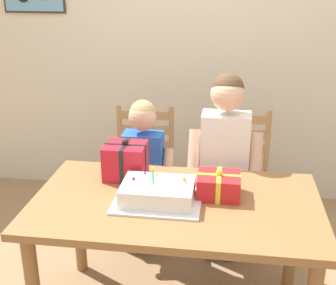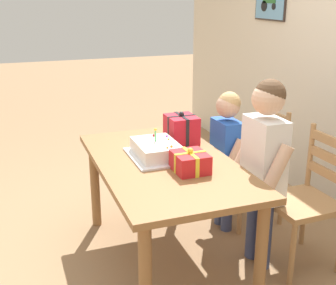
% 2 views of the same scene
% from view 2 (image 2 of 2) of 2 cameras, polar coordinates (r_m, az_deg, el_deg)
% --- Properties ---
extents(ground_plane, '(20.00, 20.00, 0.00)m').
position_cam_2_polar(ground_plane, '(3.20, -0.40, -14.71)').
color(ground_plane, '#997551').
extents(dining_table, '(1.47, 0.84, 0.73)m').
position_cam_2_polar(dining_table, '(2.90, -0.43, -4.20)').
color(dining_table, olive).
rests_on(dining_table, ground).
extents(birthday_cake, '(0.44, 0.34, 0.19)m').
position_cam_2_polar(birthday_cake, '(2.92, -1.48, -0.97)').
color(birthday_cake, silver).
rests_on(birthday_cake, dining_table).
extents(gift_box_red_large, '(0.22, 0.20, 0.15)m').
position_cam_2_polar(gift_box_red_large, '(2.69, 2.84, -2.50)').
color(gift_box_red_large, red).
rests_on(gift_box_red_large, dining_table).
extents(gift_box_beside_cake, '(0.23, 0.21, 0.23)m').
position_cam_2_polar(gift_box_beside_cake, '(3.19, 1.73, 1.70)').
color(gift_box_beside_cake, red).
rests_on(gift_box_beside_cake, dining_table).
extents(chair_left, '(0.44, 0.44, 0.92)m').
position_cam_2_polar(chair_left, '(3.61, 10.91, -2.72)').
color(chair_left, '#A87A4C').
rests_on(chair_left, ground).
extents(chair_right, '(0.43, 0.43, 0.92)m').
position_cam_2_polar(chair_right, '(3.09, 17.36, -6.96)').
color(chair_right, '#A87A4C').
rests_on(chair_right, ground).
extents(child_older, '(0.46, 0.26, 1.27)m').
position_cam_2_polar(child_older, '(2.90, 12.15, -1.73)').
color(child_older, '#38426B').
rests_on(child_older, ground).
extents(child_younger, '(0.39, 0.22, 1.08)m').
position_cam_2_polar(child_younger, '(3.36, 7.41, -0.68)').
color(child_younger, '#38426B').
rests_on(child_younger, ground).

